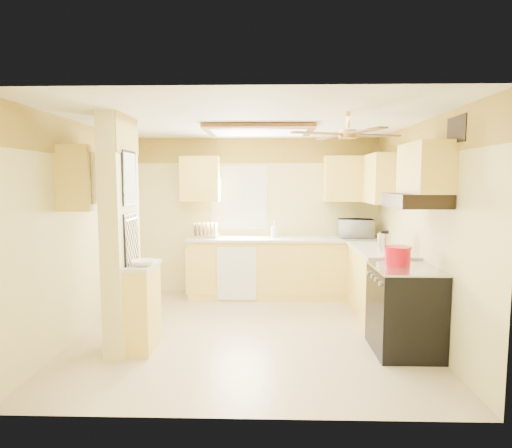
{
  "coord_description": "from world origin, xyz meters",
  "views": [
    {
      "loc": [
        0.21,
        -5.01,
        1.83
      ],
      "look_at": [
        0.07,
        0.35,
        1.28
      ],
      "focal_mm": 30.0,
      "sensor_mm": 36.0,
      "label": 1
    }
  ],
  "objects_px": {
    "stove": "(405,310)",
    "kettle": "(384,241)",
    "microwave": "(356,228)",
    "dutch_oven": "(398,255)",
    "bowl": "(143,263)"
  },
  "relations": [
    {
      "from": "stove",
      "to": "kettle",
      "type": "xyz_separation_m",
      "value": [
        0.01,
        0.91,
        0.6
      ]
    },
    {
      "from": "microwave",
      "to": "kettle",
      "type": "distance_m",
      "value": 1.26
    },
    {
      "from": "kettle",
      "to": "dutch_oven",
      "type": "bearing_deg",
      "value": -93.95
    },
    {
      "from": "dutch_oven",
      "to": "kettle",
      "type": "distance_m",
      "value": 0.73
    },
    {
      "from": "stove",
      "to": "microwave",
      "type": "bearing_deg",
      "value": 92.34
    },
    {
      "from": "stove",
      "to": "dutch_oven",
      "type": "height_order",
      "value": "dutch_oven"
    },
    {
      "from": "kettle",
      "to": "stove",
      "type": "bearing_deg",
      "value": -90.83
    },
    {
      "from": "stove",
      "to": "bowl",
      "type": "distance_m",
      "value": 2.81
    },
    {
      "from": "dutch_oven",
      "to": "stove",
      "type": "bearing_deg",
      "value": -78.33
    },
    {
      "from": "stove",
      "to": "bowl",
      "type": "height_order",
      "value": "bowl"
    },
    {
      "from": "stove",
      "to": "kettle",
      "type": "height_order",
      "value": "kettle"
    },
    {
      "from": "bowl",
      "to": "dutch_oven",
      "type": "height_order",
      "value": "dutch_oven"
    },
    {
      "from": "microwave",
      "to": "dutch_oven",
      "type": "distance_m",
      "value": 1.98
    },
    {
      "from": "dutch_oven",
      "to": "kettle",
      "type": "relative_size",
      "value": 1.13
    },
    {
      "from": "microwave",
      "to": "bowl",
      "type": "height_order",
      "value": "microwave"
    }
  ]
}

